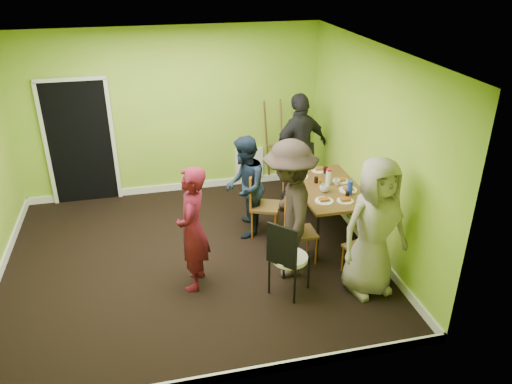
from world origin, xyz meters
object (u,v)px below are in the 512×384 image
person_front_end (374,228)px  dining_table (328,190)px  chair_left_far (260,200)px  person_left_near (289,210)px  easel (279,144)px  person_back_end (300,149)px  chair_bentwood (287,255)px  thermos (328,178)px  person_left_far (245,187)px  chair_back_end (303,163)px  person_standing (193,229)px  chair_left_near (296,228)px  orange_bottle (320,182)px  chair_front_end (364,245)px  blue_bottle (350,188)px

person_front_end → dining_table: bearing=82.3°
chair_left_far → person_left_near: person_left_near is taller
easel → person_back_end: (0.17, -0.60, 0.12)m
chair_bentwood → thermos: size_ratio=4.75×
person_left_far → person_front_end: person_front_end is taller
chair_back_end → person_standing: 2.72m
chair_left_near → chair_back_end: size_ratio=0.89×
dining_table → person_back_end: 1.17m
chair_bentwood → dining_table: bearing=98.8°
easel → orange_bottle: size_ratio=18.39×
chair_bentwood → person_front_end: size_ratio=0.58×
chair_left_far → person_front_end: person_front_end is taller
chair_bentwood → person_standing: bearing=-156.5°
orange_bottle → chair_left_near: bearing=-128.1°
chair_left_near → chair_front_end: size_ratio=1.08×
blue_bottle → person_standing: size_ratio=0.13×
person_left_near → chair_left_far: bearing=-161.4°
thermos → person_back_end: (-0.10, 1.06, 0.06)m
chair_left_near → blue_bottle: size_ratio=4.43×
dining_table → chair_left_near: bearing=-137.2°
chair_left_near → person_left_near: (-0.17, -0.21, 0.40)m
chair_left_near → easel: 2.42m
thermos → blue_bottle: bearing=-65.1°
person_back_end → person_front_end: (0.11, -2.58, -0.03)m
chair_bentwood → person_left_near: 0.60m
easel → person_standing: 3.16m
orange_bottle → chair_left_far: bearing=173.6°
chair_left_near → blue_bottle: 0.99m
dining_table → person_front_end: person_front_end is taller
chair_left_near → thermos: thermos is taller
dining_table → chair_bentwood: size_ratio=1.47×
chair_back_end → person_left_near: 2.00m
chair_left_near → orange_bottle: chair_left_near is taller
chair_left_near → person_left_near: bearing=-40.4°
orange_bottle → chair_bentwood: bearing=-122.7°
chair_back_end → person_left_near: person_left_near is taller
orange_bottle → person_left_far: person_left_far is taller
chair_left_near → chair_back_end: chair_back_end is taller
chair_left_near → person_left_far: bearing=-151.2°
chair_left_far → person_standing: size_ratio=0.60×
person_back_end → person_front_end: person_back_end is taller
chair_left_near → person_standing: person_standing is taller
person_left_far → person_left_near: bearing=32.9°
chair_left_far → easel: 1.72m
chair_back_end → person_standing: bearing=26.2°
chair_left_near → chair_bentwood: size_ratio=0.90×
chair_front_end → chair_bentwood: chair_bentwood is taller
thermos → person_back_end: person_back_end is taller
chair_left_far → chair_bentwood: bearing=20.3°
thermos → person_standing: bearing=-155.9°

